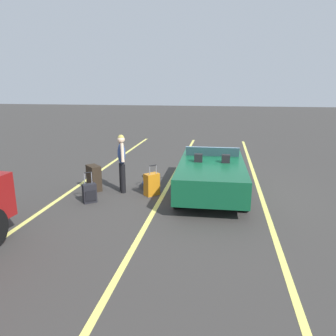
{
  "coord_description": "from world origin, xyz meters",
  "views": [
    {
      "loc": [
        -8.82,
        -0.26,
        2.97
      ],
      "look_at": [
        -0.3,
        1.19,
        0.75
      ],
      "focal_mm": 34.41,
      "sensor_mm": 36.0,
      "label": 1
    }
  ],
  "objects_px": {
    "traveler_person": "(122,160)",
    "duffel_bag": "(148,182)",
    "suitcase_medium_bright": "(152,184)",
    "suitcase_large_black": "(94,178)",
    "suitcase_small_carryon": "(90,193)",
    "convertible_car": "(212,171)"
  },
  "relations": [
    {
      "from": "convertible_car",
      "to": "suitcase_medium_bright",
      "type": "height_order",
      "value": "convertible_car"
    },
    {
      "from": "convertible_car",
      "to": "suitcase_large_black",
      "type": "xyz_separation_m",
      "value": [
        -0.56,
        3.35,
        -0.22
      ]
    },
    {
      "from": "suitcase_small_carryon",
      "to": "duffel_bag",
      "type": "xyz_separation_m",
      "value": [
        1.58,
        -1.2,
        -0.09
      ]
    },
    {
      "from": "suitcase_medium_bright",
      "to": "suitcase_small_carryon",
      "type": "distance_m",
      "value": 1.7
    },
    {
      "from": "suitcase_large_black",
      "to": "suitcase_small_carryon",
      "type": "bearing_deg",
      "value": -120.21
    },
    {
      "from": "suitcase_medium_bright",
      "to": "traveler_person",
      "type": "bearing_deg",
      "value": 31.5
    },
    {
      "from": "convertible_car",
      "to": "duffel_bag",
      "type": "height_order",
      "value": "convertible_car"
    },
    {
      "from": "duffel_bag",
      "to": "suitcase_small_carryon",
      "type": "bearing_deg",
      "value": 142.92
    },
    {
      "from": "duffel_bag",
      "to": "suitcase_medium_bright",
      "type": "bearing_deg",
      "value": -159.64
    },
    {
      "from": "duffel_bag",
      "to": "traveler_person",
      "type": "bearing_deg",
      "value": 132.82
    },
    {
      "from": "suitcase_medium_bright",
      "to": "duffel_bag",
      "type": "xyz_separation_m",
      "value": [
        0.74,
        0.27,
        -0.15
      ]
    },
    {
      "from": "suitcase_small_carryon",
      "to": "traveler_person",
      "type": "distance_m",
      "value": 1.34
    },
    {
      "from": "suitcase_large_black",
      "to": "suitcase_medium_bright",
      "type": "relative_size",
      "value": 0.85
    },
    {
      "from": "suitcase_large_black",
      "to": "duffel_bag",
      "type": "height_order",
      "value": "suitcase_large_black"
    },
    {
      "from": "traveler_person",
      "to": "duffel_bag",
      "type": "bearing_deg",
      "value": 18.04
    },
    {
      "from": "suitcase_medium_bright",
      "to": "traveler_person",
      "type": "relative_size",
      "value": 0.53
    },
    {
      "from": "suitcase_large_black",
      "to": "suitcase_medium_bright",
      "type": "distance_m",
      "value": 1.75
    },
    {
      "from": "suitcase_small_carryon",
      "to": "duffel_bag",
      "type": "distance_m",
      "value": 1.99
    },
    {
      "from": "suitcase_large_black",
      "to": "suitcase_small_carryon",
      "type": "xyz_separation_m",
      "value": [
        -0.98,
        -0.27,
        -0.12
      ]
    },
    {
      "from": "duffel_bag",
      "to": "traveler_person",
      "type": "relative_size",
      "value": 0.4
    },
    {
      "from": "suitcase_small_carryon",
      "to": "duffel_bag",
      "type": "relative_size",
      "value": 1.21
    },
    {
      "from": "suitcase_large_black",
      "to": "traveler_person",
      "type": "xyz_separation_m",
      "value": [
        0.03,
        -0.85,
        0.56
      ]
    }
  ]
}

